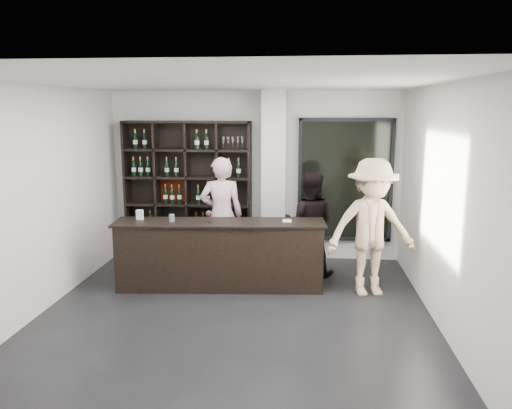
# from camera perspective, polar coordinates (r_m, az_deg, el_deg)

# --- Properties ---
(floor) EXTENTS (5.00, 5.50, 0.01)m
(floor) POSITION_cam_1_polar(r_m,az_deg,el_deg) (6.43, -2.59, -12.97)
(floor) COLOR black
(floor) RESTS_ON ground
(wine_shelf) EXTENTS (2.20, 0.35, 2.40)m
(wine_shelf) POSITION_cam_1_polar(r_m,az_deg,el_deg) (8.74, -7.78, 1.57)
(wine_shelf) COLOR black
(wine_shelf) RESTS_ON floor
(structural_column) EXTENTS (0.40, 0.40, 2.90)m
(structural_column) POSITION_cam_1_polar(r_m,az_deg,el_deg) (8.39, 2.07, 3.01)
(structural_column) COLOR silver
(structural_column) RESTS_ON floor
(glass_panel) EXTENTS (1.60, 0.08, 2.10)m
(glass_panel) POSITION_cam_1_polar(r_m,az_deg,el_deg) (8.63, 10.14, 2.73)
(glass_panel) COLOR black
(glass_panel) RESTS_ON floor
(tasting_counter) EXTENTS (3.04, 0.63, 1.00)m
(tasting_counter) POSITION_cam_1_polar(r_m,az_deg,el_deg) (7.33, -4.14, -5.75)
(tasting_counter) COLOR black
(tasting_counter) RESTS_ON floor
(taster_pink) EXTENTS (0.74, 0.55, 1.86)m
(taster_pink) POSITION_cam_1_polar(r_m,az_deg,el_deg) (7.96, -3.97, -1.23)
(taster_pink) COLOR #CFA2AC
(taster_pink) RESTS_ON floor
(taster_black) EXTENTS (0.86, 0.71, 1.65)m
(taster_black) POSITION_cam_1_polar(r_m,az_deg,el_deg) (7.88, 6.12, -2.19)
(taster_black) COLOR black
(taster_black) RESTS_ON floor
(customer) EXTENTS (1.37, 0.96, 1.94)m
(customer) POSITION_cam_1_polar(r_m,az_deg,el_deg) (7.13, 13.06, -2.60)
(customer) COLOR tan
(customer) RESTS_ON floor
(wine_glass) EXTENTS (0.10, 0.10, 0.20)m
(wine_glass) POSITION_cam_1_polar(r_m,az_deg,el_deg) (7.12, -5.40, -1.29)
(wine_glass) COLOR white
(wine_glass) RESTS_ON tasting_counter
(spit_cup) EXTENTS (0.10, 0.10, 0.11)m
(spit_cup) POSITION_cam_1_polar(r_m,az_deg,el_deg) (7.27, -9.61, -1.54)
(spit_cup) COLOR silver
(spit_cup) RESTS_ON tasting_counter
(napkin_stack) EXTENTS (0.13, 0.13, 0.02)m
(napkin_stack) POSITION_cam_1_polar(r_m,az_deg,el_deg) (7.20, 3.55, -1.88)
(napkin_stack) COLOR white
(napkin_stack) RESTS_ON tasting_counter
(card_stand) EXTENTS (0.10, 0.06, 0.15)m
(card_stand) POSITION_cam_1_polar(r_m,az_deg,el_deg) (7.50, -13.14, -1.15)
(card_stand) COLOR white
(card_stand) RESTS_ON tasting_counter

